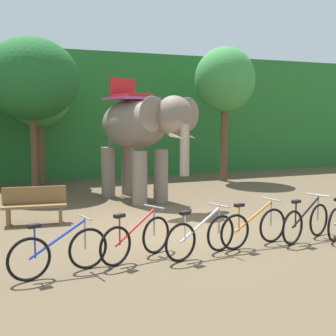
# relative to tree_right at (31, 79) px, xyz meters

# --- Properties ---
(ground_plane) EXTENTS (80.00, 80.00, 0.00)m
(ground_plane) POSITION_rel_tree_right_xyz_m (2.50, -6.49, -3.83)
(ground_plane) COLOR brown
(foliage_hedge) EXTENTS (36.00, 6.00, 5.27)m
(foliage_hedge) POSITION_rel_tree_right_xyz_m (2.50, 5.54, -1.20)
(foliage_hedge) COLOR #28702D
(foliage_hedge) RESTS_ON ground
(tree_right) EXTENTS (3.17, 3.17, 5.23)m
(tree_right) POSITION_rel_tree_right_xyz_m (0.00, 0.00, 0.00)
(tree_right) COLOR brown
(tree_right) RESTS_ON ground
(tree_left) EXTENTS (2.30, 2.30, 4.41)m
(tree_left) POSITION_rel_tree_right_xyz_m (0.34, 1.43, -0.58)
(tree_left) COLOR brown
(tree_left) RESTS_ON ground
(tree_center_left) EXTENTS (2.38, 2.38, 5.30)m
(tree_center_left) POSITION_rel_tree_right_xyz_m (7.32, -0.06, 0.16)
(tree_center_left) COLOR brown
(tree_center_left) RESTS_ON ground
(elephant) EXTENTS (2.65, 4.24, 3.78)m
(elephant) POSITION_rel_tree_right_xyz_m (2.86, -2.90, -1.63)
(elephant) COLOR gray
(elephant) RESTS_ON ground
(bike_blue) EXTENTS (1.68, 0.58, 0.92)m
(bike_blue) POSITION_rel_tree_right_xyz_m (-0.33, -8.55, -3.45)
(bike_blue) COLOR black
(bike_blue) RESTS_ON ground
(bike_red) EXTENTS (1.56, 0.83, 0.92)m
(bike_red) POSITION_rel_tree_right_xyz_m (1.07, -8.26, -3.45)
(bike_red) COLOR black
(bike_red) RESTS_ON ground
(bike_white) EXTENTS (1.65, 0.66, 0.92)m
(bike_white) POSITION_rel_tree_right_xyz_m (2.24, -8.52, -3.45)
(bike_white) COLOR black
(bike_white) RESTS_ON ground
(bike_orange) EXTENTS (1.69, 0.52, 0.92)m
(bike_orange) POSITION_rel_tree_right_xyz_m (3.51, -8.32, -3.45)
(bike_orange) COLOR black
(bike_orange) RESTS_ON ground
(bike_black) EXTENTS (1.63, 0.72, 0.92)m
(bike_black) POSITION_rel_tree_right_xyz_m (4.74, -8.36, -3.45)
(bike_black) COLOR black
(bike_black) RESTS_ON ground
(wooden_bench) EXTENTS (1.54, 0.58, 0.89)m
(wooden_bench) POSITION_rel_tree_right_xyz_m (-0.41, -4.78, -3.35)
(wooden_bench) COLOR brown
(wooden_bench) RESTS_ON ground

